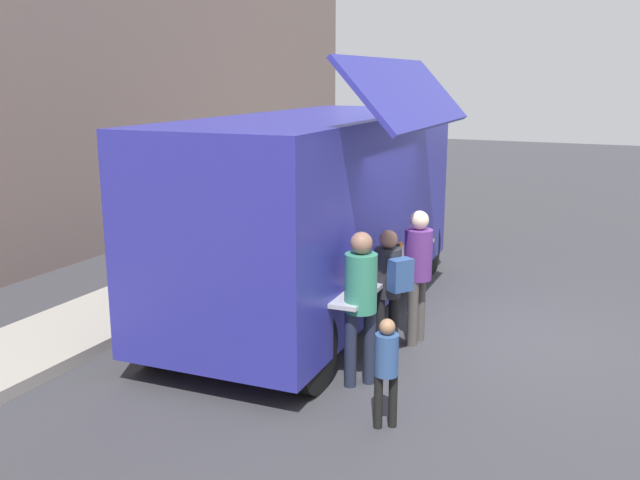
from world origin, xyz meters
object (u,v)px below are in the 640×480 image
object	(u,v)px
customer_front_ordering	(418,265)
child_near_queue	(386,363)
food_truck_main	(319,207)
trash_bin	(300,216)
customer_rear_waiting	(361,295)
customer_mid_with_backpack	(389,281)

from	to	relation	value
customer_front_ordering	child_near_queue	size ratio (longest dim) A/B	1.55
food_truck_main	child_near_queue	size ratio (longest dim) A/B	5.81
food_truck_main	trash_bin	world-z (taller)	food_truck_main
customer_front_ordering	customer_rear_waiting	distance (m)	1.54
customer_rear_waiting	child_near_queue	bearing A→B (deg)	169.62
food_truck_main	customer_mid_with_backpack	distance (m)	2.11
customer_rear_waiting	customer_mid_with_backpack	bearing A→B (deg)	-49.06
food_truck_main	customer_front_ordering	distance (m)	1.90
trash_bin	customer_mid_with_backpack	world-z (taller)	customer_mid_with_backpack
trash_bin	child_near_queue	xyz separation A→B (m)	(-7.11, -4.42, 0.17)
trash_bin	customer_rear_waiting	bearing A→B (deg)	-148.70
customer_front_ordering	child_near_queue	distance (m)	2.42
food_truck_main	customer_mid_with_backpack	xyz separation A→B (m)	(-1.31, -1.54, -0.59)
customer_mid_with_backpack	customer_rear_waiting	world-z (taller)	customer_rear_waiting
customer_rear_waiting	child_near_queue	size ratio (longest dim) A/B	1.56
food_truck_main	customer_front_ordering	bearing A→B (deg)	-112.86
customer_front_ordering	customer_mid_with_backpack	xyz separation A→B (m)	(-0.66, 0.16, -0.06)
trash_bin	customer_rear_waiting	xyz separation A→B (m)	(-6.28, -3.82, 0.55)
trash_bin	child_near_queue	world-z (taller)	child_near_queue
trash_bin	customer_front_ordering	size ratio (longest dim) A/B	0.58
food_truck_main	trash_bin	bearing A→B (deg)	27.58
trash_bin	customer_front_ordering	bearing A→B (deg)	-139.79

